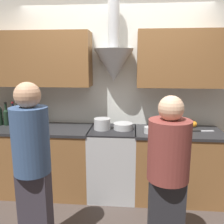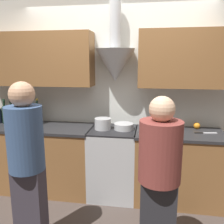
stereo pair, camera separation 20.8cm
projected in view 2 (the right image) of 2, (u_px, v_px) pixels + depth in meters
The scene contains 18 objects.
ground_plane at pixel (109, 208), 2.93m from camera, with size 12.00×12.00×0.00m, color #423833.
wall_back at pixel (110, 84), 3.22m from camera, with size 8.40×0.51×2.60m.
counter_left at pixel (38, 157), 3.32m from camera, with size 1.55×0.62×0.91m.
counter_right at pixel (178, 166), 3.02m from camera, with size 1.10×0.62×0.91m.
stove_range at pixel (113, 162), 3.16m from camera, with size 0.60×0.60×0.91m.
wine_bottle_2 at pixel (5, 113), 3.36m from camera, with size 0.08×0.08×0.34m.
wine_bottle_3 at pixel (12, 115), 3.35m from camera, with size 0.08×0.08×0.32m.
wine_bottle_4 at pixel (18, 114), 3.33m from camera, with size 0.07×0.07×0.33m.
wine_bottle_5 at pixel (23, 114), 3.30m from camera, with size 0.08×0.08×0.34m.
wine_bottle_6 at pixel (31, 114), 3.31m from camera, with size 0.08×0.08×0.34m.
wine_bottle_7 at pixel (38, 114), 3.29m from camera, with size 0.08×0.08×0.36m.
stock_pot at pixel (103, 124), 3.06m from camera, with size 0.21×0.21×0.14m.
mixing_bowl at pixel (124, 126), 3.05m from camera, with size 0.25×0.25×0.08m.
orange_fruit at pixel (197, 126), 3.08m from camera, with size 0.08×0.08×0.08m.
saucepan at pixel (150, 131), 2.87m from camera, with size 0.15×0.15×0.08m.
chefs_knife at pixel (206, 133), 2.89m from camera, with size 0.27×0.07×0.01m.
person_foreground_left at pixel (27, 161), 2.11m from camera, with size 0.32×0.32×1.60m.
person_foreground_right at pixel (159, 178), 1.94m from camera, with size 0.34×0.34×1.51m.
Camera 2 is at (0.45, -2.58, 1.75)m, focal length 38.00 mm.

